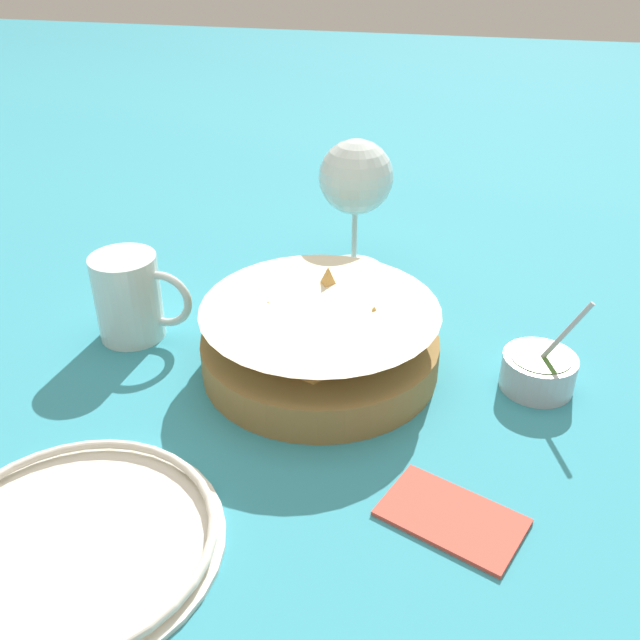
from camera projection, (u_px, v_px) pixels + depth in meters
ground_plane at (348, 360)px, 0.77m from camera, size 4.00×4.00×0.00m
food_basket at (320, 342)px, 0.74m from camera, size 0.25×0.25×0.09m
sauce_cup at (539, 370)px, 0.72m from camera, size 0.08×0.07×0.10m
wine_glass at (356, 181)px, 0.89m from camera, size 0.09×0.09×0.17m
beer_mug at (130, 300)px, 0.79m from camera, size 0.11×0.07×0.10m
side_plate at (73, 541)px, 0.55m from camera, size 0.23×0.23×0.01m
napkin at (452, 515)px, 0.57m from camera, size 0.13×0.10×0.01m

